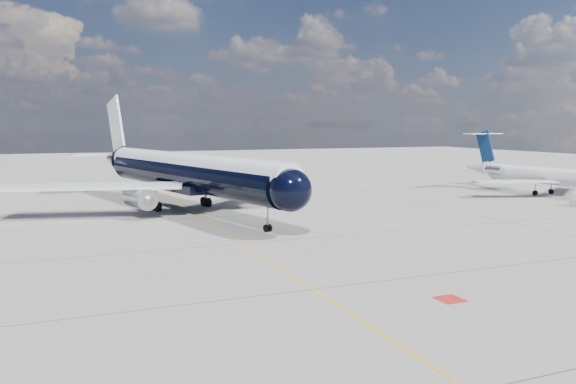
% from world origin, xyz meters
% --- Properties ---
extents(ground, '(320.00, 320.00, 0.00)m').
position_xyz_m(ground, '(0.00, 30.00, 0.00)').
color(ground, gray).
rests_on(ground, ground).
extents(taxiway_centerline, '(0.16, 160.00, 0.01)m').
position_xyz_m(taxiway_centerline, '(0.00, 25.00, 0.00)').
color(taxiway_centerline, '#EEA90C').
rests_on(taxiway_centerline, ground).
extents(red_marking, '(1.60, 1.60, 0.01)m').
position_xyz_m(red_marking, '(6.80, -10.00, 0.00)').
color(red_marking, maroon).
rests_on(red_marking, ground).
extents(main_airliner, '(41.67, 51.56, 15.11)m').
position_xyz_m(main_airliner, '(-0.63, 32.92, 4.69)').
color(main_airliner, black).
rests_on(main_airliner, ground).
extents(regional_jet, '(24.62, 28.49, 9.66)m').
position_xyz_m(regional_jet, '(52.68, 27.53, 3.05)').
color(regional_jet, white).
rests_on(regional_jet, ground).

